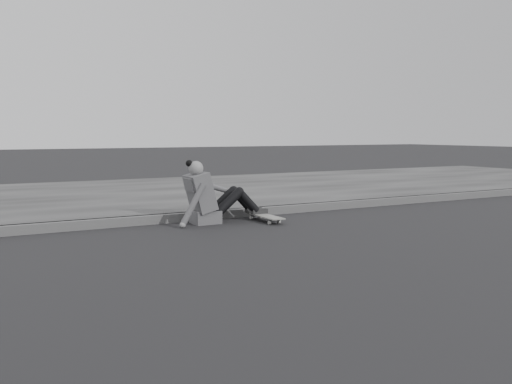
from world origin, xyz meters
TOP-DOWN VIEW (x-y plane):
  - ground at (0.00, 0.00)m, footprint 80.00×80.00m
  - curb at (0.00, 2.58)m, footprint 24.00×0.16m
  - sidewalk at (0.00, 5.60)m, footprint 24.00×6.00m
  - skateboard at (0.56, 2.02)m, footprint 0.20×0.78m
  - seated_woman at (-0.18, 2.26)m, footprint 1.38×0.46m

SIDE VIEW (x-z plane):
  - ground at x=0.00m, z-range 0.00..0.00m
  - curb at x=0.00m, z-range 0.00..0.12m
  - sidewalk at x=0.00m, z-range 0.00..0.12m
  - skateboard at x=0.56m, z-range 0.03..0.12m
  - seated_woman at x=-0.18m, z-range -0.08..0.80m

